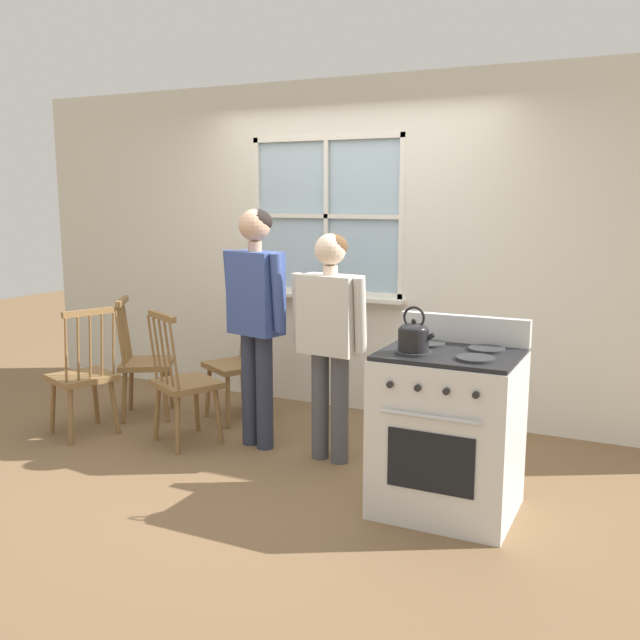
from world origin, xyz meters
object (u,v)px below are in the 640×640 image
chair_by_window (238,365)px  chair_center_cluster (83,377)px  potted_plant (327,286)px  handbag (262,318)px  chair_near_stove (184,384)px  kettle (414,336)px  stove (448,430)px  chair_near_wall (144,363)px  person_elderly_left (256,303)px  person_teen_center (330,325)px

chair_by_window → chair_center_cluster: size_ratio=1.00×
potted_plant → handbag: potted_plant is taller
chair_near_stove → handbag: 0.95m
chair_near_stove → kettle: size_ratio=3.93×
stove → kettle: kettle is taller
handbag → kettle: bearing=-36.8°
chair_near_wall → potted_plant: 1.62m
chair_by_window → handbag: (0.12, 0.20, 0.36)m
chair_near_stove → kettle: (1.85, -0.40, 0.58)m
stove → chair_center_cluster: bearing=178.0°
chair_near_wall → person_elderly_left: (1.19, -0.21, 0.60)m
chair_near_stove → potted_plant: 1.49m
potted_plant → kettle: bearing=-51.9°
chair_by_window → kettle: bearing=-0.9°
person_elderly_left → person_teen_center: person_elderly_left is taller
potted_plant → stove: bearing=-46.0°
chair_near_stove → stove: stove is taller
person_teen_center → handbag: 1.19m
chair_center_cluster → potted_plant: 2.04m
chair_center_cluster → person_elderly_left: person_elderly_left is taller
person_teen_center → chair_by_window: bearing=161.2°
kettle → handbag: bearing=143.2°
stove → potted_plant: potted_plant is taller
handbag → chair_by_window: bearing=-119.5°
chair_center_cluster → potted_plant: size_ratio=3.12×
chair_near_wall → person_teen_center: bearing=-129.1°
chair_near_wall → kettle: bearing=-138.8°
stove → kettle: (-0.17, -0.13, 0.55)m
person_teen_center → kettle: size_ratio=6.21×
chair_by_window → person_teen_center: (1.06, -0.52, 0.49)m
person_elderly_left → handbag: (-0.36, 0.70, -0.24)m
handbag → chair_near_stove: bearing=-99.7°
chair_near_stove → person_teen_center: (1.09, 0.15, 0.49)m
stove → potted_plant: (-1.47, 1.52, 0.56)m
stove → handbag: (-1.87, 1.14, 0.33)m
chair_near_wall → potted_plant: size_ratio=3.12×
chair_near_wall → handbag: same height
potted_plant → chair_center_cluster: bearing=-133.1°
person_teen_center → stove: bearing=-17.0°
chair_by_window → handbag: 0.43m
person_elderly_left → person_teen_center: bearing=11.2°
chair_center_cluster → chair_near_stove: bearing=124.1°
chair_center_cluster → stove: 2.81m
chair_by_window → person_teen_center: 1.28m
chair_near_wall → kettle: 2.71m
person_teen_center → stove: person_teen_center is taller
handbag → chair_center_cluster: bearing=-131.9°
chair_center_cluster → potted_plant: bearing=158.4°
chair_by_window → kettle: 2.19m
kettle → stove: bearing=37.7°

